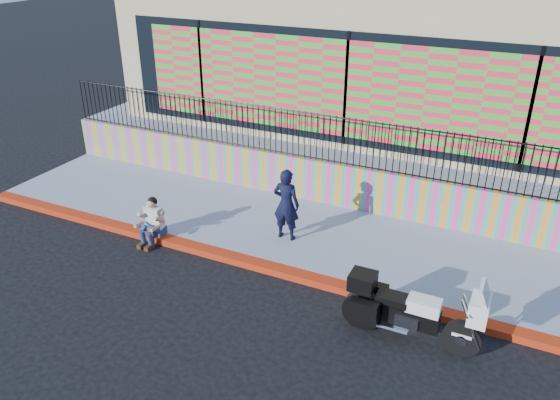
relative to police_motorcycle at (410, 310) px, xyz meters
The scene contains 10 objects.
ground 3.20m from the police_motorcycle, 164.37° to the left, with size 90.00×90.00×0.00m, color black.
red_curb 3.18m from the police_motorcycle, 164.37° to the left, with size 16.00×0.30×0.15m, color #A21E0B.
sidewalk 3.95m from the police_motorcycle, 140.45° to the left, with size 16.00×3.00×0.15m, color #9199AF.
mural_wall 5.09m from the police_motorcycle, 126.42° to the left, with size 16.00×0.20×1.10m, color #FF439E.
metal_fence 5.24m from the police_motorcycle, 126.42° to the left, with size 15.80×0.04×1.20m, color black, non-canonical shape.
elevated_platform 9.68m from the police_motorcycle, 108.19° to the left, with size 16.00×10.00×1.25m, color #9199AF.
storefront_building 9.83m from the police_motorcycle, 108.60° to the left, with size 14.00×8.06×4.00m.
police_motorcycle is the anchor object (origin of this frame).
police_officer 3.85m from the police_motorcycle, 148.12° to the left, with size 0.61×0.40×1.66m, color black.
seated_man 6.02m from the police_motorcycle, behind, with size 0.54×0.71×1.06m.
Camera 1 is at (4.27, -8.49, 6.34)m, focal length 35.00 mm.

